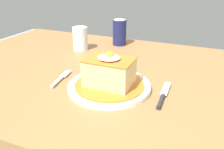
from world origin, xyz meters
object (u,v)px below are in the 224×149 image
at_px(main_plate, 110,86).
at_px(drinking_glass, 80,40).
at_px(fork, 60,79).
at_px(soda_can, 119,32).
at_px(knife, 162,98).

distance_m(main_plate, drinking_glass, 0.42).
height_order(fork, drinking_glass, drinking_glass).
distance_m(main_plate, soda_can, 0.48).
relative_size(main_plate, soda_can, 2.10).
relative_size(soda_can, drinking_glass, 1.18).
height_order(main_plate, fork, main_plate).
distance_m(main_plate, knife, 0.17).
bearing_deg(main_plate, knife, -0.91).
relative_size(fork, knife, 0.86).
height_order(knife, soda_can, soda_can).
bearing_deg(fork, soda_can, 86.07).
xyz_separation_m(fork, knife, (0.34, 0.01, -0.00)).
bearing_deg(drinking_glass, knife, -34.71).
bearing_deg(main_plate, drinking_glass, 132.39).
bearing_deg(drinking_glass, soda_can, 46.05).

